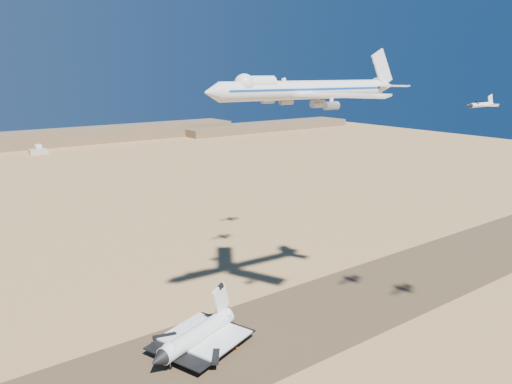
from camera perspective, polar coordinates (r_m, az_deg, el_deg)
ground at (r=186.40m, az=0.04°, el=-16.29°), size 1200.00×1200.00×0.00m
runway at (r=186.39m, az=0.04°, el=-16.28°), size 600.00×50.00×0.06m
ridgeline at (r=681.95m, az=-22.62°, el=5.44°), size 960.00×90.00×18.00m
shuttle at (r=177.23m, az=-6.76°, el=-16.10°), size 41.10×33.39×20.00m
carrier_747 at (r=165.49m, az=5.13°, el=11.54°), size 76.47×59.15×19.05m
crew_a at (r=177.77m, az=-3.22°, el=-17.55°), size 0.48×0.71×1.90m
crew_b at (r=178.86m, az=-2.23°, el=-17.33°), size 0.83×1.06×1.91m
crew_c at (r=178.55m, az=-2.63°, el=-17.41°), size 1.16×1.08×1.80m
chase_jet_a at (r=166.71m, az=24.30°, el=9.08°), size 15.05×8.01×3.75m
chase_jet_c at (r=211.67m, az=1.55°, el=11.50°), size 14.66×7.71×3.65m
chase_jet_d at (r=245.73m, az=2.11°, el=12.30°), size 14.17×8.14×3.59m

